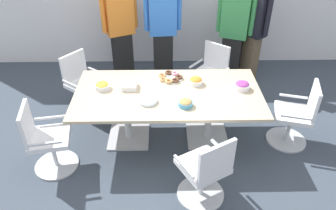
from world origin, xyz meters
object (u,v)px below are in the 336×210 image
at_px(snack_bowl_chips_orange, 196,81).
at_px(snack_bowl_chips_yellow, 102,86).
at_px(office_chair_1, 296,118).
at_px(office_chair_4, 46,142).
at_px(person_standing_0, 121,28).
at_px(plate_stack, 148,101).
at_px(person_standing_3, 252,30).
at_px(napkin_pile, 129,86).
at_px(donut_platter, 170,77).
at_px(office_chair_2, 210,76).
at_px(person_standing_2, 234,32).
at_px(snack_bowl_candy_mix, 242,86).
at_px(person_standing_1, 163,28).
at_px(office_chair_3, 83,86).
at_px(snack_bowl_cookies, 185,103).
at_px(conference_table, 168,100).
at_px(office_chair_0, 205,173).

height_order(snack_bowl_chips_orange, snack_bowl_chips_yellow, snack_bowl_chips_orange).
distance_m(office_chair_1, office_chair_4, 3.20).
xyz_separation_m(person_standing_0, plate_stack, (0.50, -1.84, -0.21)).
height_order(office_chair_4, person_standing_3, person_standing_3).
bearing_deg(office_chair_4, napkin_pile, 113.99).
xyz_separation_m(donut_platter, napkin_pile, (-0.54, -0.24, 0.02)).
bearing_deg(office_chair_2, donut_platter, 84.49).
bearing_deg(person_standing_3, person_standing_2, 60.04).
distance_m(office_chair_1, snack_bowl_candy_mix, 0.85).
distance_m(person_standing_1, person_standing_2, 1.18).
distance_m(office_chair_3, snack_bowl_cookies, 1.85).
height_order(person_standing_1, person_standing_3, person_standing_1).
bearing_deg(snack_bowl_chips_orange, person_standing_1, 107.35).
distance_m(conference_table, office_chair_4, 1.59).
bearing_deg(office_chair_2, person_standing_3, -101.88).
bearing_deg(person_standing_0, office_chair_0, 88.40).
distance_m(snack_bowl_candy_mix, donut_platter, 0.97).
xyz_separation_m(snack_bowl_chips_yellow, napkin_pile, (0.35, 0.01, -0.01)).
xyz_separation_m(office_chair_4, napkin_pile, (0.97, 0.65, 0.38)).
bearing_deg(napkin_pile, snack_bowl_candy_mix, -1.79).
bearing_deg(snack_bowl_cookies, snack_bowl_chips_orange, 71.59).
distance_m(snack_bowl_cookies, donut_platter, 0.68).
xyz_separation_m(person_standing_0, donut_platter, (0.79, -1.27, -0.21)).
relative_size(snack_bowl_chips_yellow, napkin_pile, 0.98).
relative_size(conference_table, snack_bowl_candy_mix, 11.99).
bearing_deg(person_standing_3, office_chair_4, 89.78).
bearing_deg(snack_bowl_cookies, plate_stack, 169.26).
relative_size(person_standing_1, snack_bowl_cookies, 10.58).
height_order(snack_bowl_chips_orange, snack_bowl_candy_mix, snack_bowl_candy_mix).
bearing_deg(snack_bowl_cookies, person_standing_1, 97.89).
bearing_deg(plate_stack, person_standing_2, 52.52).
bearing_deg(office_chair_1, donut_platter, 89.54).
bearing_deg(snack_bowl_chips_yellow, office_chair_0, -43.37).
relative_size(office_chair_3, snack_bowl_cookies, 5.14).
bearing_deg(office_chair_2, snack_bowl_chips_yellow, 69.79).
distance_m(office_chair_4, person_standing_2, 3.38).
xyz_separation_m(conference_table, person_standing_3, (1.43, 1.60, 0.33)).
bearing_deg(snack_bowl_chips_orange, napkin_pile, -174.16).
xyz_separation_m(office_chair_0, person_standing_0, (-1.14, 2.69, 0.58)).
bearing_deg(office_chair_4, person_standing_1, 136.52).
relative_size(snack_bowl_chips_orange, snack_bowl_cookies, 1.05).
distance_m(person_standing_3, snack_bowl_chips_yellow, 2.73).
relative_size(person_standing_2, person_standing_3, 0.98).
xyz_separation_m(office_chair_3, office_chair_4, (-0.20, -1.27, 0.00)).
bearing_deg(snack_bowl_chips_yellow, person_standing_3, 33.31).
bearing_deg(person_standing_1, office_chair_3, 30.62).
distance_m(office_chair_0, office_chair_2, 2.10).
distance_m(office_chair_0, snack_bowl_candy_mix, 1.33).
relative_size(conference_table, snack_bowl_chips_orange, 12.97).
distance_m(office_chair_1, person_standing_1, 2.51).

